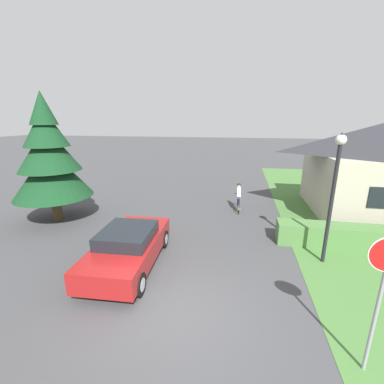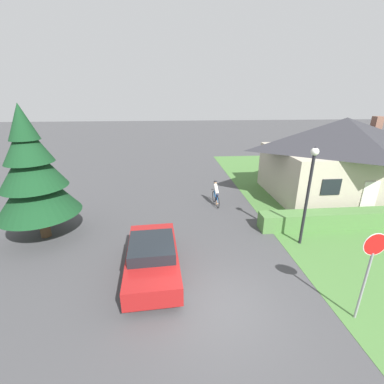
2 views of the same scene
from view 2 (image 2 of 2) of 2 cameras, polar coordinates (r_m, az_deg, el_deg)
name	(u,v)px [view 2 (image 2 of 2)]	position (r m, az deg, el deg)	size (l,w,h in m)	color
ground_plane	(218,307)	(9.07, 5.90, -24.07)	(140.00, 140.00, 0.00)	#424244
cottage_house	(340,157)	(19.45, 29.99, 6.78)	(9.19, 6.77, 5.16)	#B2A893
hedge_row	(367,218)	(16.21, 34.29, -4.75)	(11.38, 0.90, 0.87)	#4C7A3D
sedan_left_lane	(152,257)	(10.02, -8.78, -14.16)	(2.11, 4.40, 1.38)	maroon
cyclist	(216,194)	(15.95, 5.35, -0.38)	(0.44, 1.72, 1.51)	black
stop_sign	(371,261)	(8.91, 34.90, -12.46)	(0.69, 0.07, 2.92)	gray
street_lamp	(310,183)	(11.93, 24.67, 1.75)	(0.33, 0.33, 4.49)	black
conifer_tall_near	(33,174)	(13.41, -31.88, 3.41)	(3.59, 3.59, 6.13)	#4C3823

